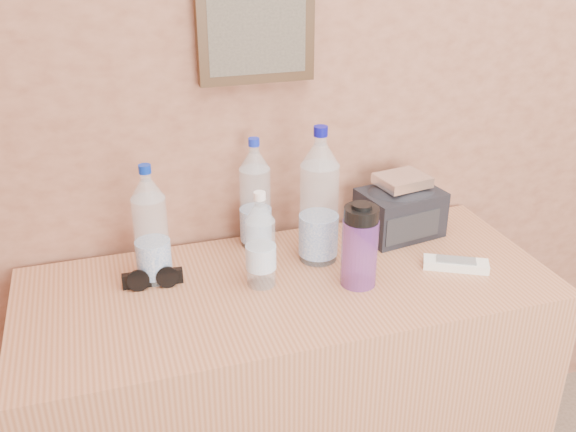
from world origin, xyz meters
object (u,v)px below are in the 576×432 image
object	(u,v)px
nalgene_bottle	(360,245)
sunglasses	(153,278)
dresser	(289,410)
pet_large_c	(319,203)
pet_large_b	(255,199)
foil_packet	(402,180)
pet_small	(261,245)
pet_large_a	(151,231)
ac_remote	(456,264)
toiletry_bag	(400,210)

from	to	relation	value
nalgene_bottle	sunglasses	distance (m)	0.52
dresser	pet_large_c	xyz separation A→B (m)	(0.11, 0.09, 0.58)
pet_large_b	pet_large_c	xyz separation A→B (m)	(0.14, -0.13, 0.03)
sunglasses	foil_packet	xyz separation A→B (m)	(0.71, 0.08, 0.14)
pet_small	foil_packet	distance (m)	0.48
pet_large_a	foil_packet	world-z (taller)	pet_large_a
pet_large_b	foil_packet	distance (m)	0.41
pet_small	ac_remote	distance (m)	0.52
ac_remote	toiletry_bag	size ratio (longest dim) A/B	0.75
ac_remote	foil_packet	size ratio (longest dim) A/B	1.23
pet_large_b	nalgene_bottle	xyz separation A→B (m)	(0.19, -0.28, -0.03)
foil_packet	dresser	bearing A→B (deg)	-156.77
pet_small	nalgene_bottle	size ratio (longest dim) A/B	1.14
ac_remote	toiletry_bag	distance (m)	0.24
ac_remote	dresser	bearing A→B (deg)	-160.64
pet_large_b	toiletry_bag	bearing A→B (deg)	-8.83
pet_large_a	nalgene_bottle	size ratio (longest dim) A/B	1.41
pet_large_c	pet_small	size ratio (longest dim) A/B	1.48
foil_packet	pet_large_a	bearing A→B (deg)	-176.15
foil_packet	sunglasses	bearing A→B (deg)	-173.83
dresser	pet_large_b	size ratio (longest dim) A/B	4.32
toiletry_bag	nalgene_bottle	bearing A→B (deg)	-144.40
dresser	pet_large_a	distance (m)	0.65
pet_large_b	pet_small	xyz separation A→B (m)	(-0.04, -0.21, -0.03)
nalgene_bottle	toiletry_bag	bearing A→B (deg)	44.91
pet_large_a	nalgene_bottle	xyz separation A→B (m)	(0.48, -0.17, -0.03)
nalgene_bottle	ac_remote	world-z (taller)	nalgene_bottle
pet_small	foil_packet	world-z (taller)	pet_small
pet_small	toiletry_bag	world-z (taller)	pet_small
toiletry_bag	pet_large_a	bearing A→B (deg)	174.36
pet_large_b	pet_large_c	world-z (taller)	pet_large_c
dresser	nalgene_bottle	xyz separation A→B (m)	(0.16, -0.06, 0.52)
pet_large_b	pet_large_c	distance (m)	0.19
nalgene_bottle	sunglasses	world-z (taller)	nalgene_bottle
pet_large_a	foil_packet	bearing A→B (deg)	3.85
nalgene_bottle	toiletry_bag	distance (m)	0.31
pet_small	sunglasses	distance (m)	0.28
pet_small	dresser	bearing A→B (deg)	-11.36
pet_large_a	sunglasses	world-z (taller)	pet_large_a
pet_small	pet_large_a	bearing A→B (deg)	157.32
dresser	sunglasses	xyz separation A→B (m)	(-0.33, 0.09, 0.44)
pet_large_b	nalgene_bottle	world-z (taller)	pet_large_b
pet_large_b	foil_packet	xyz separation A→B (m)	(0.41, -0.06, 0.03)
pet_large_a	pet_large_b	xyz separation A→B (m)	(0.29, 0.11, 0.00)
pet_large_b	sunglasses	distance (m)	0.35
ac_remote	pet_large_b	bearing A→B (deg)	175.55
dresser	toiletry_bag	bearing A→B (deg)	22.99
dresser	sunglasses	world-z (taller)	sunglasses
pet_large_c	pet_small	world-z (taller)	pet_large_c
sunglasses	foil_packet	distance (m)	0.73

